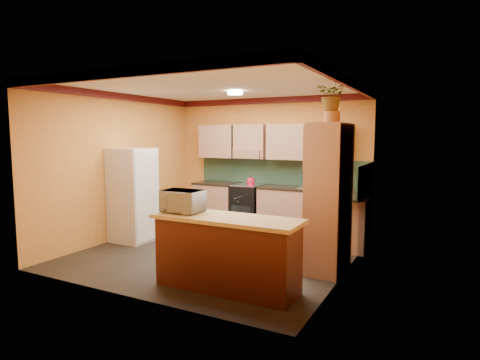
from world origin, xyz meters
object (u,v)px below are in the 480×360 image
object	(u,v)px
stove	(247,206)
breakfast_bar	(227,255)
base_cabinets_back	(275,210)
pantry	(329,198)
fridge	(133,195)
microwave	(182,201)

from	to	relation	value
stove	breakfast_bar	bearing A→B (deg)	-68.00
base_cabinets_back	breakfast_bar	world-z (taller)	same
pantry	breakfast_bar	distance (m)	1.72
pantry	stove	bearing A→B (deg)	140.14
fridge	base_cabinets_back	bearing A→B (deg)	42.97
fridge	pantry	world-z (taller)	pantry
fridge	breakfast_bar	world-z (taller)	fridge
breakfast_bar	pantry	bearing A→B (deg)	54.83
microwave	base_cabinets_back	bearing A→B (deg)	89.08
stove	breakfast_bar	size ratio (longest dim) A/B	0.51
microwave	breakfast_bar	bearing A→B (deg)	-0.69
base_cabinets_back	microwave	bearing A→B (deg)	-90.23
base_cabinets_back	stove	world-z (taller)	stove
base_cabinets_back	pantry	world-z (taller)	pantry
base_cabinets_back	pantry	distance (m)	2.50
fridge	microwave	world-z (taller)	fridge
stove	fridge	world-z (taller)	fridge
breakfast_bar	microwave	xyz separation A→B (m)	(-0.66, 0.00, 0.63)
stove	microwave	world-z (taller)	microwave
fridge	breakfast_bar	bearing A→B (deg)	-25.35
base_cabinets_back	pantry	bearing A→B (deg)	-49.39
base_cabinets_back	stove	bearing A→B (deg)	-180.00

